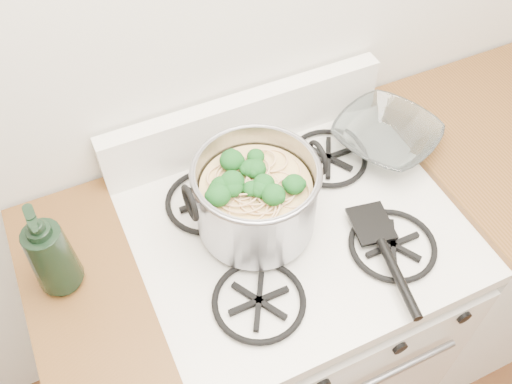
% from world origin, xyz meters
% --- Properties ---
extents(gas_range, '(0.76, 0.66, 0.92)m').
position_xyz_m(gas_range, '(0.00, 1.26, 0.44)').
color(gas_range, white).
rests_on(gas_range, ground).
extents(counter_left, '(0.25, 0.65, 0.92)m').
position_xyz_m(counter_left, '(-0.51, 1.26, 0.46)').
color(counter_left, silver).
rests_on(counter_left, ground).
extents(stock_pot, '(0.31, 0.28, 0.19)m').
position_xyz_m(stock_pot, '(-0.09, 1.30, 1.01)').
color(stock_pot, gray).
rests_on(stock_pot, gas_range).
extents(spatula, '(0.34, 0.36, 0.02)m').
position_xyz_m(spatula, '(0.15, 1.18, 0.94)').
color(spatula, black).
rests_on(spatula, gas_range).
extents(glass_bowl, '(0.13, 0.13, 0.03)m').
position_xyz_m(glass_bowl, '(0.32, 1.39, 0.94)').
color(glass_bowl, white).
rests_on(glass_bowl, gas_range).
extents(bottle, '(0.10, 0.10, 0.25)m').
position_xyz_m(bottle, '(-0.54, 1.33, 1.05)').
color(bottle, black).
rests_on(bottle, counter_left).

